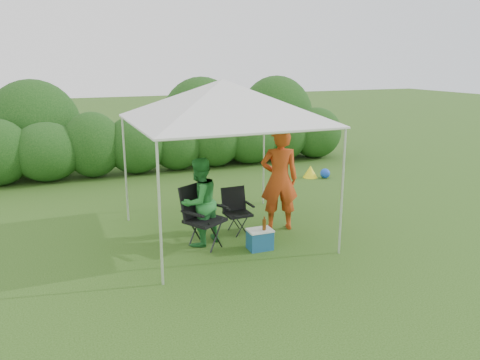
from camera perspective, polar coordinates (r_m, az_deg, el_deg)
name	(u,v)px	position (r m, az deg, el deg)	size (l,w,h in m)	color
ground	(234,245)	(8.28, -0.74, -7.89)	(70.00, 70.00, 0.00)	#39611E
hedge	(162,143)	(13.65, -9.51, 4.48)	(12.14, 1.53, 1.80)	#214E18
canopy	(223,101)	(8.15, -2.11, 9.63)	(3.10, 3.10, 2.83)	silver
chair_right	(236,207)	(8.73, -0.48, -3.35)	(0.53, 0.48, 0.84)	black
chair_left	(200,212)	(8.09, -4.84, -3.90)	(0.83, 0.81, 1.07)	black
man	(279,179)	(8.79, 4.82, 0.11)	(0.71, 0.47, 1.95)	#C54016
woman	(200,202)	(8.08, -4.96, -2.68)	(0.75, 0.59, 1.54)	#297E34
cooler	(260,239)	(8.04, 2.44, -7.22)	(0.43, 0.32, 0.36)	#1C5382
bottle	(264,223)	(7.92, 2.98, -5.28)	(0.06, 0.06, 0.24)	#592D0C
lawn_toy	(314,172)	(12.98, 9.03, 0.97)	(0.67, 0.56, 0.33)	#FFF11A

